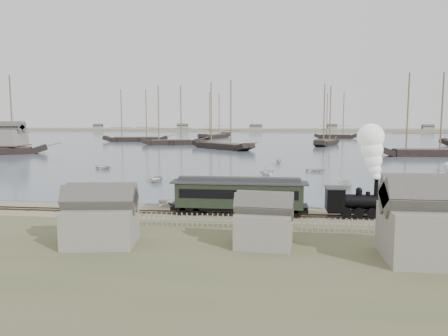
# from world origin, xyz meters

# --- Properties ---
(ground) EXTENTS (600.00, 600.00, 0.00)m
(ground) POSITION_xyz_m (0.00, 0.00, 0.00)
(ground) COLOR tan
(ground) RESTS_ON ground
(harbor_water) EXTENTS (600.00, 336.00, 0.06)m
(harbor_water) POSITION_xyz_m (0.00, 170.00, 0.03)
(harbor_water) COLOR #4B5A6B
(harbor_water) RESTS_ON ground
(rail_track) EXTENTS (120.00, 1.80, 0.16)m
(rail_track) POSITION_xyz_m (0.00, -2.00, 0.04)
(rail_track) COLOR #38291E
(rail_track) RESTS_ON ground
(picket_fence_west) EXTENTS (19.00, 0.10, 1.20)m
(picket_fence_west) POSITION_xyz_m (-6.50, -7.00, 0.00)
(picket_fence_west) COLOR slate
(picket_fence_west) RESTS_ON ground
(picket_fence_east) EXTENTS (15.00, 0.10, 1.20)m
(picket_fence_east) POSITION_xyz_m (12.50, -7.50, 0.00)
(picket_fence_east) COLOR slate
(picket_fence_east) RESTS_ON ground
(shed_left) EXTENTS (5.00, 4.00, 4.10)m
(shed_left) POSITION_xyz_m (-10.00, -13.00, 0.00)
(shed_left) COLOR slate
(shed_left) RESTS_ON ground
(shed_mid) EXTENTS (4.00, 3.50, 3.60)m
(shed_mid) POSITION_xyz_m (2.00, -12.00, 0.00)
(shed_mid) COLOR slate
(shed_mid) RESTS_ON ground
(shed_right) EXTENTS (6.00, 5.00, 5.10)m
(shed_right) POSITION_xyz_m (13.00, -14.00, 0.00)
(shed_right) COLOR slate
(shed_right) RESTS_ON ground
(far_spit) EXTENTS (500.00, 20.00, 1.80)m
(far_spit) POSITION_xyz_m (0.00, 250.00, 0.00)
(far_spit) COLOR tan
(far_spit) RESTS_ON ground
(locomotive) EXTENTS (6.81, 2.54, 8.49)m
(locomotive) POSITION_xyz_m (11.44, -2.00, 3.93)
(locomotive) COLOR black
(locomotive) RESTS_ON ground
(passenger_coach) EXTENTS (13.07, 2.52, 3.18)m
(passenger_coach) POSITION_xyz_m (-0.65, -2.00, 2.02)
(passenger_coach) COLOR black
(passenger_coach) RESTS_ON ground
(beached_dinghy) EXTENTS (4.09, 4.78, 0.84)m
(beached_dinghy) POSITION_xyz_m (-7.49, 1.23, 0.42)
(beached_dinghy) COLOR silver
(beached_dinghy) RESTS_ON ground
(rowboat_0) EXTENTS (4.55, 3.51, 0.87)m
(rowboat_0) POSITION_xyz_m (-14.50, 18.16, 0.50)
(rowboat_0) COLOR silver
(rowboat_0) RESTS_ON harbor_water
(rowboat_1) EXTENTS (3.43, 3.54, 1.43)m
(rowboat_1) POSITION_xyz_m (1.49, 27.03, 0.77)
(rowboat_1) COLOR silver
(rowboat_1) RESTS_ON harbor_water
(rowboat_2) EXTENTS (3.53, 2.87, 1.30)m
(rowboat_2) POSITION_xyz_m (11.88, 15.31, 0.71)
(rowboat_2) COLOR silver
(rowboat_2) RESTS_ON harbor_water
(rowboat_3) EXTENTS (2.80, 3.64, 0.70)m
(rowboat_3) POSITION_xyz_m (9.76, 32.56, 0.41)
(rowboat_3) COLOR silver
(rowboat_3) RESTS_ON harbor_water
(rowboat_5) EXTENTS (4.11, 3.17, 1.50)m
(rowboat_5) POSITION_xyz_m (32.73, 36.22, 0.81)
(rowboat_5) COLOR silver
(rowboat_5) RESTS_ON harbor_water
(rowboat_6) EXTENTS (4.38, 4.71, 0.79)m
(rowboat_6) POSITION_xyz_m (-28.37, 31.99, 0.46)
(rowboat_6) COLOR silver
(rowboat_6) RESTS_ON harbor_water
(rowboat_7) EXTENTS (3.00, 2.71, 1.39)m
(rowboat_7) POSITION_xyz_m (3.49, 45.68, 0.75)
(rowboat_7) COLOR silver
(rowboat_7) RESTS_ON harbor_water
(schooner_1) EXTENTS (19.89, 9.91, 20.00)m
(schooner_1) POSITION_xyz_m (-31.98, 100.77, 10.06)
(schooner_1) COLOR black
(schooner_1) RESTS_ON harbor_water
(schooner_2) EXTENTS (21.13, 20.89, 20.00)m
(schooner_2) POSITION_xyz_m (-12.82, 84.27, 10.06)
(schooner_2) COLOR black
(schooner_2) RESTS_ON harbor_water
(schooner_3) EXTENTS (10.92, 18.55, 20.00)m
(schooner_3) POSITION_xyz_m (19.80, 103.76, 10.06)
(schooner_3) COLOR black
(schooner_3) RESTS_ON harbor_water
(schooner_4) EXTENTS (20.73, 5.83, 20.00)m
(schooner_4) POSITION_xyz_m (38.37, 65.75, 10.06)
(schooner_4) COLOR black
(schooner_4) RESTS_ON harbor_water
(schooner_6) EXTENTS (24.96, 10.23, 20.00)m
(schooner_6) POSITION_xyz_m (-50.42, 119.31, 10.06)
(schooner_6) COLOR black
(schooner_6) RESTS_ON harbor_water
(schooner_7) EXTENTS (12.95, 24.70, 20.00)m
(schooner_7) POSITION_xyz_m (-23.63, 148.46, 10.06)
(schooner_7) COLOR black
(schooner_7) RESTS_ON harbor_water
(schooner_8) EXTENTS (18.42, 5.21, 20.00)m
(schooner_8) POSITION_xyz_m (29.12, 152.51, 10.06)
(schooner_8) COLOR black
(schooner_8) RESTS_ON harbor_water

